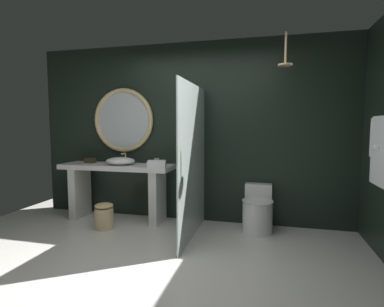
% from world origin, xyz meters
% --- Properties ---
extents(ground_plane, '(5.76, 5.76, 0.00)m').
position_xyz_m(ground_plane, '(0.00, 0.00, 0.00)').
color(ground_plane, silver).
extents(back_wall_panel, '(4.80, 0.10, 2.60)m').
position_xyz_m(back_wall_panel, '(0.00, 1.90, 1.30)').
color(back_wall_panel, black).
rests_on(back_wall_panel, ground_plane).
extents(vanity_counter, '(1.68, 0.50, 0.83)m').
position_xyz_m(vanity_counter, '(-1.04, 1.58, 0.56)').
color(vanity_counter, silver).
rests_on(vanity_counter, ground_plane).
extents(vessel_sink, '(0.44, 0.36, 0.16)m').
position_xyz_m(vessel_sink, '(-0.97, 1.56, 0.89)').
color(vessel_sink, white).
rests_on(vessel_sink, vanity_counter).
extents(tumbler_cup, '(0.07, 0.07, 0.11)m').
position_xyz_m(tumbler_cup, '(-0.42, 1.59, 0.89)').
color(tumbler_cup, silver).
rests_on(tumbler_cup, vanity_counter).
extents(tissue_box, '(0.14, 0.11, 0.08)m').
position_xyz_m(tissue_box, '(-1.51, 1.62, 0.87)').
color(tissue_box, '#3D3323').
rests_on(tissue_box, vanity_counter).
extents(round_wall_mirror, '(0.98, 0.07, 0.98)m').
position_xyz_m(round_wall_mirror, '(-1.04, 1.81, 1.49)').
color(round_wall_mirror, '#D6B77F').
extents(shower_glass_panel, '(0.02, 1.33, 1.92)m').
position_xyz_m(shower_glass_panel, '(0.21, 1.18, 0.96)').
color(shower_glass_panel, silver).
rests_on(shower_glass_panel, ground_plane).
extents(rain_shower_head, '(0.17, 0.17, 0.39)m').
position_xyz_m(rain_shower_head, '(1.30, 1.35, 2.17)').
color(rain_shower_head, '#D6B77F').
extents(toilet, '(0.41, 0.57, 0.60)m').
position_xyz_m(toilet, '(1.01, 1.57, 0.27)').
color(toilet, white).
rests_on(toilet, ground_plane).
extents(waste_bin, '(0.25, 0.25, 0.36)m').
position_xyz_m(waste_bin, '(-1.03, 1.16, 0.18)').
color(waste_bin, '#D6B77F').
rests_on(waste_bin, ground_plane).
extents(folded_hand_towel, '(0.28, 0.22, 0.09)m').
position_xyz_m(folded_hand_towel, '(-0.36, 1.43, 0.88)').
color(folded_hand_towel, white).
rests_on(folded_hand_towel, vanity_counter).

